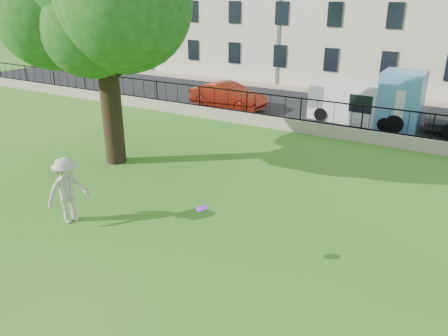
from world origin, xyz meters
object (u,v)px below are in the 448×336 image
Objects in this scene: red_sedan at (228,96)px; white_van at (359,102)px; man at (68,190)px; frisbee at (202,208)px.

white_van reaches higher than red_sedan.
white_van is at bearing -1.89° from man.
man is 4.74m from frisbee.
frisbee is at bearing -83.88° from white_van.
frisbee is 15.65m from white_van.
frisbee is 0.06× the size of red_sedan.
frisbee reaches higher than red_sedan.
frisbee is (4.71, 0.06, 0.59)m from man.
red_sedan is 0.92× the size of white_van.
frisbee is 16.58m from red_sedan.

